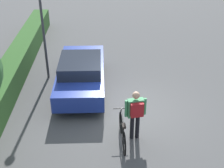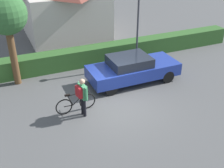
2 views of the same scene
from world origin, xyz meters
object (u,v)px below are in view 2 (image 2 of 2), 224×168
at_px(person_rider, 82,94).
at_px(street_lamp, 138,19).
at_px(tree_kerbside, 6,16).
at_px(bicycle, 76,103).
at_px(parked_car_near, 132,69).

xyz_separation_m(person_rider, street_lamp, (4.26, 3.36, 1.66)).
bearing_deg(street_lamp, tree_kerbside, 174.26).
height_order(street_lamp, tree_kerbside, tree_kerbside).
height_order(bicycle, person_rider, person_rider).
relative_size(parked_car_near, bicycle, 2.58).
distance_m(parked_car_near, tree_kerbside, 6.37).
bearing_deg(bicycle, tree_kerbside, 118.48).
distance_m(person_rider, tree_kerbside, 5.12).
relative_size(person_rider, street_lamp, 0.41).
height_order(person_rider, street_lamp, street_lamp).
height_order(parked_car_near, street_lamp, street_lamp).
relative_size(person_rider, tree_kerbside, 0.38).
height_order(parked_car_near, person_rider, person_rider).
xyz_separation_m(bicycle, street_lamp, (4.44, 2.95, 2.30)).
bearing_deg(bicycle, street_lamp, 33.66).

